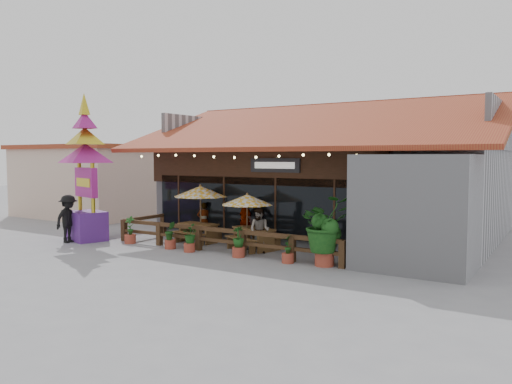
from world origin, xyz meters
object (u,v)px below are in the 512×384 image
Objects in this scene: picnic_table_left at (198,230)px; picnic_table_right at (254,235)px; umbrella_right at (247,200)px; pedestrian at (68,219)px; thai_sign_tower at (85,157)px; umbrella_left at (200,192)px; tropical_plant at (325,225)px.

picnic_table_right reaches higher than picnic_table_left.
umbrella_right is 1.25× the size of pedestrian.
umbrella_right is at bearing 15.36° from thai_sign_tower.
thai_sign_tower reaches higher than umbrella_right.
thai_sign_tower reaches higher than umbrella_left.
umbrella_left is 3.14m from picnic_table_right.
thai_sign_tower is 2.88× the size of tropical_plant.
tropical_plant is 10.89m from pedestrian.
umbrella_right is at bearing -165.88° from picnic_table_right.
umbrella_left is at bearing 47.39° from picnic_table_left.
picnic_table_right is 3.76m from tropical_plant.
umbrella_right is (2.47, -0.27, -0.21)m from umbrella_left.
tropical_plant is at bearing -88.81° from pedestrian.
umbrella_right is 7.31m from thai_sign_tower.
thai_sign_tower is 10.86m from tropical_plant.
tropical_plant is (6.21, -1.41, -0.78)m from umbrella_left.
picnic_table_right is 0.93× the size of tropical_plant.
picnic_table_right is at bearing -4.30° from umbrella_left.
pedestrian is at bearing -101.74° from thai_sign_tower.
thai_sign_tower is at bearing -153.89° from umbrella_left.
umbrella_right is 7.59m from pedestrian.
umbrella_right is 3.95m from tropical_plant.
umbrella_left is at bearing -64.09° from pedestrian.
umbrella_right is 2.89m from picnic_table_left.
picnic_table_right is at bearing 15.32° from thai_sign_tower.
picnic_table_left is (-0.07, -0.08, -1.57)m from umbrella_left.
tropical_plant is (10.61, 0.75, -2.20)m from thai_sign_tower.
pedestrian is (-7.04, -2.68, -0.90)m from umbrella_right.
umbrella_left is 1.68× the size of picnic_table_left.
tropical_plant is (6.28, -1.33, 0.79)m from picnic_table_left.
pedestrian is at bearing -159.38° from picnic_table_right.
umbrella_right reaches higher than picnic_table_left.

